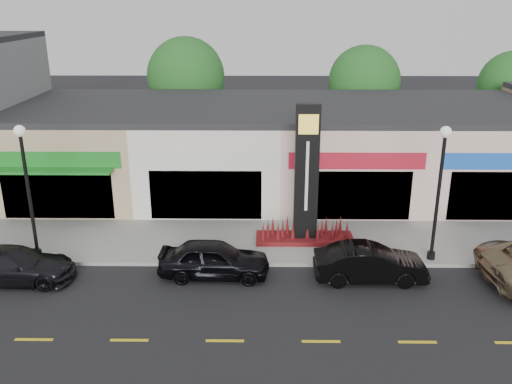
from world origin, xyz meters
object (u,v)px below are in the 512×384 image
lamp_west_near (27,179)px  lamp_east_near (440,181)px  car_black_conv (370,263)px  car_dark_sedan (14,265)px  car_black_sedan (214,259)px  pylon_sign (306,195)px

lamp_west_near → lamp_east_near: size_ratio=1.00×
lamp_west_near → car_black_conv: size_ratio=1.30×
car_dark_sedan → car_black_sedan: 7.51m
car_dark_sedan → car_black_conv: 13.40m
car_black_conv → lamp_west_near: bearing=83.3°
lamp_west_near → car_dark_sedan: size_ratio=1.21×
lamp_east_near → car_dark_sedan: size_ratio=1.21×
car_black_sedan → car_black_conv: 5.91m
lamp_west_near → car_black_sedan: (7.32, -1.26, -2.76)m
lamp_west_near → car_dark_sedan: 3.32m
lamp_west_near → car_black_sedan: lamp_west_near is taller
lamp_west_near → car_black_conv: lamp_west_near is taller
lamp_west_near → pylon_sign: pylon_sign is taller
lamp_east_near → car_dark_sedan: bearing=-173.9°
lamp_west_near → car_black_conv: bearing=-6.5°
lamp_east_near → car_black_sedan: 9.19m
car_dark_sedan → car_black_conv: bearing=-88.7°
lamp_west_near → pylon_sign: 11.19m
pylon_sign → car_dark_sedan: size_ratio=1.33×
lamp_east_near → pylon_sign: pylon_sign is taller
lamp_west_near → car_black_conv: 13.60m
lamp_west_near → car_black_sedan: bearing=-9.7°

